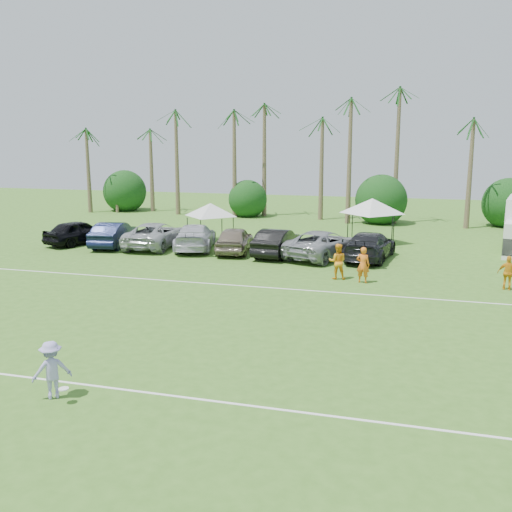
# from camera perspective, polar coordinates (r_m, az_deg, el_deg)

# --- Properties ---
(ground) EXTENTS (120.00, 120.00, 0.00)m
(ground) POSITION_cam_1_polar(r_m,az_deg,el_deg) (15.82, -20.53, -14.87)
(ground) COLOR #3A691F
(ground) RESTS_ON ground
(field_lines) EXTENTS (80.00, 12.10, 0.01)m
(field_lines) POSITION_cam_1_polar(r_m,az_deg,el_deg) (22.25, -8.35, -6.51)
(field_lines) COLOR white
(field_lines) RESTS_ON ground
(palm_tree_0) EXTENTS (2.40, 2.40, 8.90)m
(palm_tree_0) POSITION_cam_1_polar(r_m,az_deg,el_deg) (58.09, -16.67, 11.64)
(palm_tree_0) COLOR brown
(palm_tree_0) RESTS_ON ground
(palm_tree_1) EXTENTS (2.40, 2.40, 9.90)m
(palm_tree_1) POSITION_cam_1_polar(r_m,az_deg,el_deg) (55.63, -12.25, 12.78)
(palm_tree_1) COLOR brown
(palm_tree_1) RESTS_ON ground
(palm_tree_2) EXTENTS (2.40, 2.40, 10.90)m
(palm_tree_2) POSITION_cam_1_polar(r_m,az_deg,el_deg) (53.53, -7.40, 13.92)
(palm_tree_2) COLOR brown
(palm_tree_2) RESTS_ON ground
(palm_tree_3) EXTENTS (2.40, 2.40, 11.90)m
(palm_tree_3) POSITION_cam_1_polar(r_m,az_deg,el_deg) (52.16, -3.23, 15.00)
(palm_tree_3) COLOR brown
(palm_tree_3) RESTS_ON ground
(palm_tree_4) EXTENTS (2.40, 2.40, 8.90)m
(palm_tree_4) POSITION_cam_1_polar(r_m,az_deg,el_deg) (50.92, 1.16, 12.19)
(palm_tree_4) COLOR brown
(palm_tree_4) RESTS_ON ground
(palm_tree_5) EXTENTS (2.40, 2.40, 9.90)m
(palm_tree_5) POSITION_cam_1_polar(r_m,az_deg,el_deg) (50.09, 5.72, 13.15)
(palm_tree_5) COLOR brown
(palm_tree_5) RESTS_ON ground
(palm_tree_6) EXTENTS (2.40, 2.40, 10.90)m
(palm_tree_6) POSITION_cam_1_polar(r_m,az_deg,el_deg) (49.58, 10.44, 14.04)
(palm_tree_6) COLOR brown
(palm_tree_6) RESTS_ON ground
(palm_tree_7) EXTENTS (2.40, 2.40, 11.90)m
(palm_tree_7) POSITION_cam_1_polar(r_m,az_deg,el_deg) (49.41, 15.25, 14.83)
(palm_tree_7) COLOR brown
(palm_tree_7) RESTS_ON ground
(palm_tree_8) EXTENTS (2.40, 2.40, 8.90)m
(palm_tree_8) POSITION_cam_1_polar(r_m,az_deg,el_deg) (49.49, 21.00, 11.48)
(palm_tree_8) COLOR brown
(palm_tree_8) RESTS_ON ground
(bush_tree_0) EXTENTS (4.00, 4.00, 4.00)m
(bush_tree_0) POSITION_cam_1_polar(r_m,az_deg,el_deg) (57.65, -13.28, 6.15)
(bush_tree_0) COLOR brown
(bush_tree_0) RESTS_ON ground
(bush_tree_1) EXTENTS (4.00, 4.00, 4.00)m
(bush_tree_1) POSITION_cam_1_polar(r_m,az_deg,el_deg) (52.65, -0.71, 5.98)
(bush_tree_1) COLOR brown
(bush_tree_1) RESTS_ON ground
(bush_tree_2) EXTENTS (4.00, 4.00, 4.00)m
(bush_tree_2) POSITION_cam_1_polar(r_m,az_deg,el_deg) (50.62, 12.50, 5.49)
(bush_tree_2) COLOR brown
(bush_tree_2) RESTS_ON ground
(bush_tree_3) EXTENTS (4.00, 4.00, 4.00)m
(bush_tree_3) POSITION_cam_1_polar(r_m,az_deg,el_deg) (51.07, 23.81, 4.84)
(bush_tree_3) COLOR brown
(bush_tree_3) RESTS_ON ground
(sideline_player_a) EXTENTS (0.70, 0.51, 1.78)m
(sideline_player_a) POSITION_cam_1_polar(r_m,az_deg,el_deg) (28.23, 10.65, -0.88)
(sideline_player_a) COLOR orange
(sideline_player_a) RESTS_ON ground
(sideline_player_b) EXTENTS (0.96, 0.79, 1.80)m
(sideline_player_b) POSITION_cam_1_polar(r_m,az_deg,el_deg) (28.78, 8.15, -0.54)
(sideline_player_b) COLOR orange
(sideline_player_b) RESTS_ON ground
(sideline_player_c) EXTENTS (0.99, 0.54, 1.60)m
(sideline_player_c) POSITION_cam_1_polar(r_m,az_deg,el_deg) (28.92, 23.91, -1.57)
(sideline_player_c) COLOR orange
(sideline_player_c) RESTS_ON ground
(canopy_tent_left) EXTENTS (3.82, 3.82, 3.09)m
(canopy_tent_left) POSITION_cam_1_polar(r_m,az_deg,el_deg) (39.10, -4.57, 5.29)
(canopy_tent_left) COLOR black
(canopy_tent_left) RESTS_ON ground
(canopy_tent_right) EXTENTS (4.39, 4.39, 3.55)m
(canopy_tent_right) POSITION_cam_1_polar(r_m,az_deg,el_deg) (39.00, 11.57, 5.66)
(canopy_tent_right) COLOR black
(canopy_tent_right) RESTS_ON ground
(frisbee_player) EXTENTS (1.22, 1.13, 1.60)m
(frisbee_player) POSITION_cam_1_polar(r_m,az_deg,el_deg) (16.51, -19.76, -10.66)
(frisbee_player) COLOR #A29ADA
(frisbee_player) RESTS_ON ground
(parked_car_0) EXTENTS (3.38, 5.13, 1.62)m
(parked_car_0) POSITION_cam_1_polar(r_m,az_deg,el_deg) (40.05, -17.33, 2.30)
(parked_car_0) COLOR black
(parked_car_0) RESTS_ON ground
(parked_car_1) EXTENTS (2.44, 5.13, 1.62)m
(parked_car_1) POSITION_cam_1_polar(r_m,az_deg,el_deg) (38.49, -14.02, 2.13)
(parked_car_1) COLOR black
(parked_car_1) RESTS_ON ground
(parked_car_2) EXTENTS (3.01, 5.98, 1.62)m
(parked_car_2) POSITION_cam_1_polar(r_m,az_deg,el_deg) (37.65, -10.01, 2.09)
(parked_car_2) COLOR #A6A8AB
(parked_car_2) RESTS_ON ground
(parked_car_3) EXTENTS (3.58, 5.98, 1.62)m
(parked_car_3) POSITION_cam_1_polar(r_m,az_deg,el_deg) (36.57, -6.10, 1.93)
(parked_car_3) COLOR silver
(parked_car_3) RESTS_ON ground
(parked_car_4) EXTENTS (2.57, 4.99, 1.62)m
(parked_car_4) POSITION_cam_1_polar(r_m,az_deg,el_deg) (35.36, -2.15, 1.66)
(parked_car_4) COLOR #796B5A
(parked_car_4) RESTS_ON ground
(parked_car_5) EXTENTS (2.08, 5.04, 1.62)m
(parked_car_5) POSITION_cam_1_polar(r_m,az_deg,el_deg) (34.43, 2.11, 1.39)
(parked_car_5) COLOR black
(parked_car_5) RESTS_ON ground
(parked_car_6) EXTENTS (4.48, 6.41, 1.62)m
(parked_car_6) POSITION_cam_1_polar(r_m,az_deg,el_deg) (33.98, 6.65, 1.19)
(parked_car_6) COLOR #919398
(parked_car_6) RESTS_ON ground
(parked_car_7) EXTENTS (3.01, 5.85, 1.62)m
(parked_car_7) POSITION_cam_1_polar(r_m,az_deg,el_deg) (33.91, 11.31, 1.02)
(parked_car_7) COLOR black
(parked_car_7) RESTS_ON ground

